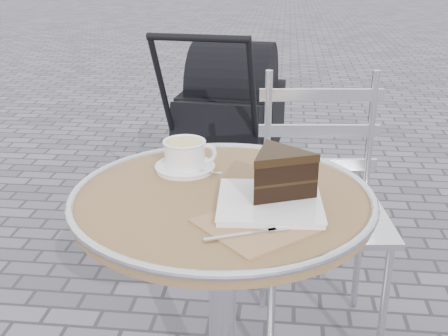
# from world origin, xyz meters

# --- Properties ---
(cafe_table) EXTENTS (0.72, 0.72, 0.74)m
(cafe_table) POSITION_xyz_m (0.00, 0.00, 0.57)
(cafe_table) COLOR silver
(cafe_table) RESTS_ON ground
(cappuccino_set) EXTENTS (0.17, 0.15, 0.08)m
(cappuccino_set) POSITION_xyz_m (-0.11, 0.15, 0.77)
(cappuccino_set) COLOR white
(cappuccino_set) RESTS_ON cafe_table
(cake_plate_set) EXTENTS (0.29, 0.37, 0.12)m
(cake_plate_set) POSITION_xyz_m (0.13, -0.03, 0.79)
(cake_plate_set) COLOR #9E7457
(cake_plate_set) RESTS_ON cafe_table
(bistro_chair) EXTENTS (0.45, 0.45, 0.91)m
(bistro_chair) POSITION_xyz_m (0.27, 0.54, 0.56)
(bistro_chair) COLOR silver
(bistro_chair) RESTS_ON ground
(baby_stroller) EXTENTS (0.52, 0.98, 0.98)m
(baby_stroller) POSITION_xyz_m (-0.13, 1.45, 0.44)
(baby_stroller) COLOR black
(baby_stroller) RESTS_ON ground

